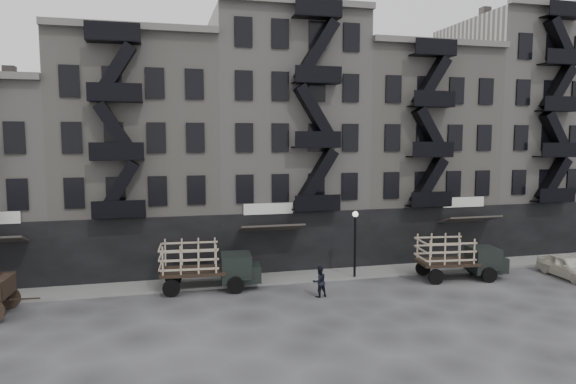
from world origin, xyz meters
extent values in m
plane|color=#38383A|center=(0.00, 0.00, 0.00)|extent=(140.00, 140.00, 0.00)
cube|color=slate|center=(0.00, 3.75, 0.07)|extent=(55.00, 2.50, 0.15)
cube|color=#4C4744|center=(-17.50, 10.00, 12.60)|extent=(0.70, 0.70, 1.20)
cube|color=gray|center=(-10.00, 10.00, 7.50)|extent=(10.00, 10.00, 15.00)
cube|color=black|center=(-10.00, 5.05, 2.00)|extent=(10.00, 0.35, 4.00)
cube|color=#595651|center=(-10.00, 4.85, 15.20)|extent=(10.00, 0.50, 0.40)
cube|color=#4C4744|center=(-13.00, 10.00, 15.60)|extent=(0.70, 0.70, 1.20)
cube|color=#4C4744|center=(-7.50, 10.00, 15.60)|extent=(0.70, 0.70, 1.20)
cube|color=gray|center=(0.00, 10.00, 8.50)|extent=(10.00, 10.00, 17.00)
cube|color=black|center=(0.00, 5.05, 2.00)|extent=(10.00, 0.35, 4.00)
cube|color=#595651|center=(0.00, 4.85, 17.20)|extent=(10.00, 0.50, 0.40)
cube|color=#4C4744|center=(-3.00, 10.00, 17.60)|extent=(0.70, 0.70, 1.20)
cube|color=#4C4744|center=(2.50, 10.00, 17.60)|extent=(0.70, 0.70, 1.20)
cube|color=gray|center=(10.00, 10.00, 7.50)|extent=(10.00, 10.00, 15.00)
cube|color=black|center=(10.00, 5.05, 2.00)|extent=(10.00, 0.35, 4.00)
cube|color=#595651|center=(10.00, 4.85, 15.20)|extent=(10.00, 0.50, 0.40)
cube|color=#4C4744|center=(7.00, 10.00, 15.60)|extent=(0.70, 0.70, 1.20)
cube|color=#4C4744|center=(12.50, 10.00, 15.60)|extent=(0.70, 0.70, 1.20)
cube|color=gray|center=(20.00, 10.00, 9.00)|extent=(10.00, 10.00, 18.00)
cube|color=black|center=(20.00, 5.05, 2.00)|extent=(10.00, 0.35, 4.00)
cube|color=#595651|center=(20.00, 4.85, 18.20)|extent=(10.00, 0.50, 0.40)
cube|color=#4C4744|center=(17.00, 10.00, 18.60)|extent=(0.70, 0.70, 1.20)
cube|color=#4C4744|center=(22.50, 10.00, 18.60)|extent=(0.70, 0.70, 1.20)
cylinder|color=black|center=(3.00, 2.60, 2.00)|extent=(0.14, 0.14, 4.00)
sphere|color=silver|center=(3.00, 2.60, 4.10)|extent=(0.36, 0.36, 0.36)
cylinder|color=black|center=(-16.39, 1.62, 0.60)|extent=(1.21, 0.19, 1.21)
cube|color=black|center=(-16.25, 0.51, 1.54)|extent=(0.67, 1.79, 0.88)
cube|color=black|center=(-6.93, 2.65, 1.13)|extent=(3.82, 2.43, 0.19)
cube|color=black|center=(-4.46, 2.46, 1.24)|extent=(1.87, 2.07, 1.62)
cube|color=black|center=(-3.50, 2.38, 0.92)|extent=(0.99, 1.68, 0.97)
cylinder|color=black|center=(-4.65, 1.39, 0.48)|extent=(0.99, 0.31, 0.97)
cylinder|color=black|center=(-4.49, 3.54, 0.48)|extent=(0.99, 0.31, 0.97)
cylinder|color=black|center=(-8.20, 1.67, 0.48)|extent=(0.99, 0.31, 0.97)
cylinder|color=black|center=(-8.03, 3.82, 0.48)|extent=(0.99, 0.31, 0.97)
cube|color=black|center=(8.57, 1.17, 1.08)|extent=(3.73, 2.48, 0.19)
cube|color=black|center=(10.92, 0.87, 1.18)|extent=(1.86, 2.04, 1.54)
cube|color=black|center=(11.84, 0.76, 0.87)|extent=(1.01, 1.63, 0.93)
cylinder|color=black|center=(10.69, -0.14, 0.46)|extent=(0.95, 0.34, 0.93)
cylinder|color=black|center=(10.94, 1.90, 0.46)|extent=(0.95, 0.34, 0.93)
cylinder|color=black|center=(7.32, 0.28, 0.46)|extent=(0.95, 0.34, 0.93)
cylinder|color=black|center=(7.57, 2.33, 0.46)|extent=(0.95, 0.34, 0.93)
imported|color=beige|center=(16.17, -0.40, 0.72)|extent=(1.75, 4.25, 1.44)
imported|color=black|center=(-0.23, -0.31, 0.86)|extent=(0.96, 0.82, 1.73)
camera|label=1|loc=(-8.66, -26.76, 8.78)|focal=32.00mm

